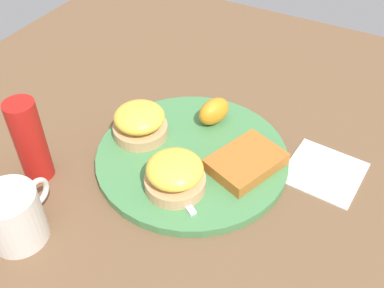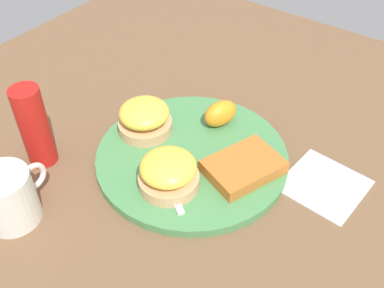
{
  "view_description": "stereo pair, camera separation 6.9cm",
  "coord_description": "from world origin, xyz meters",
  "px_view_note": "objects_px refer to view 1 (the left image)",
  "views": [
    {
      "loc": [
        -0.45,
        -0.24,
        0.5
      ],
      "look_at": [
        0.0,
        0.0,
        0.03
      ],
      "focal_mm": 42.0,
      "sensor_mm": 36.0,
      "label": 1
    },
    {
      "loc": [
        -0.41,
        -0.3,
        0.5
      ],
      "look_at": [
        0.0,
        0.0,
        0.03
      ],
      "focal_mm": 42.0,
      "sensor_mm": 36.0,
      "label": 2
    }
  ],
  "objects_px": {
    "sandwich_benedict_right": "(175,174)",
    "orange_wedge": "(214,111)",
    "sandwich_benedict_left": "(140,122)",
    "hashbrown_patty": "(246,162)",
    "condiment_bottle": "(30,141)",
    "fork": "(156,160)",
    "cup": "(14,216)"
  },
  "relations": [
    {
      "from": "orange_wedge",
      "to": "cup",
      "type": "distance_m",
      "value": 0.35
    },
    {
      "from": "sandwich_benedict_left",
      "to": "hashbrown_patty",
      "type": "relative_size",
      "value": 0.81
    },
    {
      "from": "orange_wedge",
      "to": "cup",
      "type": "bearing_deg",
      "value": 158.7
    },
    {
      "from": "sandwich_benedict_left",
      "to": "condiment_bottle",
      "type": "relative_size",
      "value": 0.66
    },
    {
      "from": "orange_wedge",
      "to": "fork",
      "type": "bearing_deg",
      "value": 164.76
    },
    {
      "from": "sandwich_benedict_right",
      "to": "cup",
      "type": "height_order",
      "value": "cup"
    },
    {
      "from": "sandwich_benedict_right",
      "to": "orange_wedge",
      "type": "bearing_deg",
      "value": 6.29
    },
    {
      "from": "orange_wedge",
      "to": "condiment_bottle",
      "type": "xyz_separation_m",
      "value": [
        -0.22,
        0.18,
        0.03
      ]
    },
    {
      "from": "hashbrown_patty",
      "to": "condiment_bottle",
      "type": "height_order",
      "value": "condiment_bottle"
    },
    {
      "from": "hashbrown_patty",
      "to": "fork",
      "type": "distance_m",
      "value": 0.14
    },
    {
      "from": "sandwich_benedict_right",
      "to": "orange_wedge",
      "type": "relative_size",
      "value": 1.47
    },
    {
      "from": "sandwich_benedict_left",
      "to": "condiment_bottle",
      "type": "height_order",
      "value": "condiment_bottle"
    },
    {
      "from": "sandwich_benedict_left",
      "to": "fork",
      "type": "xyz_separation_m",
      "value": [
        -0.04,
        -0.05,
        -0.02
      ]
    },
    {
      "from": "cup",
      "to": "hashbrown_patty",
      "type": "bearing_deg",
      "value": -40.8
    },
    {
      "from": "hashbrown_patty",
      "to": "fork",
      "type": "relative_size",
      "value": 0.59
    },
    {
      "from": "sandwich_benedict_left",
      "to": "fork",
      "type": "bearing_deg",
      "value": -128.42
    },
    {
      "from": "condiment_bottle",
      "to": "orange_wedge",
      "type": "bearing_deg",
      "value": -39.48
    },
    {
      "from": "sandwich_benedict_left",
      "to": "hashbrown_patty",
      "type": "height_order",
      "value": "sandwich_benedict_left"
    },
    {
      "from": "fork",
      "to": "sandwich_benedict_right",
      "type": "bearing_deg",
      "value": -120.57
    },
    {
      "from": "sandwich_benedict_left",
      "to": "cup",
      "type": "xyz_separation_m",
      "value": [
        -0.24,
        0.04,
        0.0
      ]
    },
    {
      "from": "fork",
      "to": "condiment_bottle",
      "type": "relative_size",
      "value": 1.38
    },
    {
      "from": "sandwich_benedict_left",
      "to": "sandwich_benedict_right",
      "type": "distance_m",
      "value": 0.13
    },
    {
      "from": "fork",
      "to": "orange_wedge",
      "type": "bearing_deg",
      "value": -15.24
    },
    {
      "from": "cup",
      "to": "condiment_bottle",
      "type": "height_order",
      "value": "condiment_bottle"
    },
    {
      "from": "hashbrown_patty",
      "to": "cup",
      "type": "distance_m",
      "value": 0.33
    },
    {
      "from": "hashbrown_patty",
      "to": "orange_wedge",
      "type": "relative_size",
      "value": 1.82
    },
    {
      "from": "sandwich_benedict_left",
      "to": "cup",
      "type": "relative_size",
      "value": 0.86
    },
    {
      "from": "fork",
      "to": "hashbrown_patty",
      "type": "bearing_deg",
      "value": -66.01
    },
    {
      "from": "cup",
      "to": "sandwich_benedict_right",
      "type": "bearing_deg",
      "value": -41.28
    },
    {
      "from": "hashbrown_patty",
      "to": "orange_wedge",
      "type": "distance_m",
      "value": 0.12
    },
    {
      "from": "sandwich_benedict_left",
      "to": "sandwich_benedict_right",
      "type": "height_order",
      "value": "same"
    },
    {
      "from": "hashbrown_patty",
      "to": "cup",
      "type": "height_order",
      "value": "cup"
    }
  ]
}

